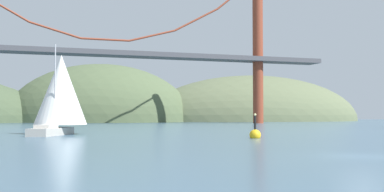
{
  "coord_description": "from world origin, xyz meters",
  "views": [
    {
      "loc": [
        -16.96,
        -21.53,
        2.25
      ],
      "look_at": [
        0.0,
        28.8,
        4.35
      ],
      "focal_mm": 44.66,
      "sensor_mm": 36.0,
      "label": 1
    }
  ],
  "objects": [
    {
      "name": "ground_plane",
      "position": [
        0.0,
        0.0,
        0.0
      ],
      "size": [
        360.0,
        360.0,
        0.0
      ],
      "primitive_type": "plane",
      "color": "#426075"
    },
    {
      "name": "headland_center",
      "position": [
        5.0,
        135.0,
        0.0
      ],
      "size": [
        60.34,
        44.0,
        37.6
      ],
      "primitive_type": "ellipsoid",
      "color": "#4C5B3D",
      "rests_on": "ground_plane"
    },
    {
      "name": "channel_buoy",
      "position": [
        3.5,
        20.13,
        0.37
      ],
      "size": [
        1.1,
        1.1,
        2.64
      ],
      "color": "gold",
      "rests_on": "ground_plane"
    },
    {
      "name": "sailboat_white_mainsail",
      "position": [
        -13.8,
        35.62,
        4.93
      ],
      "size": [
        7.96,
        10.72,
        10.22
      ],
      "color": "#B7B2A8",
      "rests_on": "ground_plane"
    },
    {
      "name": "suspension_bridge",
      "position": [
        0.0,
        95.0,
        18.55
      ],
      "size": [
        118.43,
        6.0,
        40.16
      ],
      "color": "brown",
      "rests_on": "ground_plane"
    },
    {
      "name": "headland_right",
      "position": [
        60.0,
        135.0,
        0.0
      ],
      "size": [
        82.4,
        44.0,
        33.0
      ],
      "primitive_type": "ellipsoid",
      "color": "#5B6647",
      "rests_on": "ground_plane"
    }
  ]
}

